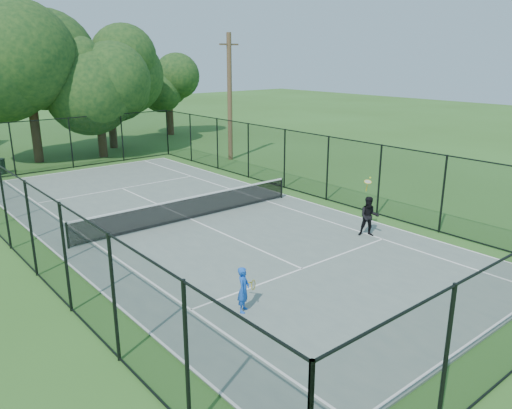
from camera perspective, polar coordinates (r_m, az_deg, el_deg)
ground at (r=20.52m, az=-7.41°, el=-1.85°), size 120.00×120.00×0.00m
tennis_court at (r=20.51m, az=-7.42°, el=-1.77°), size 11.00×24.00×0.06m
tennis_net at (r=20.34m, az=-7.47°, el=-0.30°), size 10.08×0.08×0.95m
fence at (r=20.10m, az=-7.57°, el=2.21°), size 13.10×26.10×3.00m
tree_near_left at (r=33.92m, az=-24.63°, el=13.93°), size 7.11×7.11×9.27m
tree_near_mid at (r=34.26m, az=-17.66°, el=12.68°), size 5.63×5.63×7.36m
tree_near_right at (r=37.61m, az=-16.52°, el=13.67°), size 5.62×5.62×7.76m
tree_far_right at (r=43.09m, az=-9.95°, el=12.91°), size 4.66×4.66×6.17m
trash_bin_right at (r=31.83m, az=-27.19°, el=3.91°), size 0.58×0.58×0.87m
utility_pole at (r=31.97m, az=-3.02°, el=12.17°), size 1.40×0.30×7.81m
player_blue at (r=13.06m, az=-1.42°, el=-9.67°), size 0.85×0.50×1.23m
player_black at (r=18.74m, az=12.80°, el=-1.33°), size 0.92×0.95×2.10m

